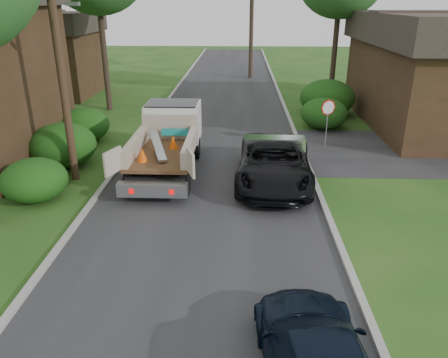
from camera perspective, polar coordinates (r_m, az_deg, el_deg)
ground at (r=13.04m, az=-3.12°, el=-8.69°), size 120.00×120.00×0.00m
road at (r=22.19m, az=-0.84°, el=4.75°), size 8.00×90.00×0.02m
curb_left at (r=22.75m, az=-11.24°, el=4.91°), size 0.20×90.00×0.12m
curb_right at (r=22.35m, az=9.76°, el=4.69°), size 0.20×90.00×0.12m
stop_sign at (r=21.12m, az=13.38°, el=8.22°), size 0.71×0.32×2.48m
utility_pole at (r=17.47m, az=-20.88°, el=15.90°), size 2.42×1.25×10.00m
house_left_far at (r=36.39m, az=-22.33°, el=14.99°), size 7.56×7.56×6.00m
hedge_left_a at (r=16.99m, az=-23.54°, el=-0.11°), size 2.34×2.34×1.53m
hedge_left_b at (r=20.05m, az=-20.34°, el=4.17°), size 2.86×2.86×1.87m
hedge_left_c at (r=23.31m, az=-17.90°, el=6.69°), size 2.60×2.60×1.70m
hedge_right_a at (r=25.26m, az=12.92°, el=8.36°), size 2.60×2.60×1.70m
hedge_right_b at (r=28.21m, az=13.33°, el=10.29°), size 3.38×3.38×2.21m
flatbed_truck at (r=18.95m, az=-7.13°, el=5.74°), size 3.10×6.59×2.50m
black_pickup at (r=17.19m, az=6.60°, el=2.22°), size 3.21×6.26×1.69m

